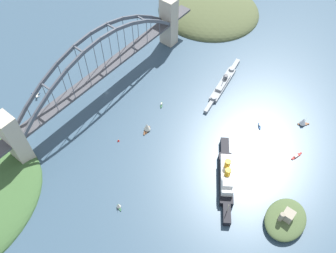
{
  "coord_description": "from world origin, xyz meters",
  "views": [
    {
      "loc": [
        151.88,
        201.53,
        261.48
      ],
      "look_at": [
        0.0,
        79.57,
        8.0
      ],
      "focal_mm": 37.82,
      "sensor_mm": 36.0,
      "label": 1
    }
  ],
  "objects": [
    {
      "name": "ground_plane",
      "position": [
        0.0,
        0.0,
        0.0
      ],
      "size": [
        1400.0,
        1400.0,
        0.0
      ],
      "primitive_type": "plane",
      "color": "#385166"
    },
    {
      "name": "harbor_arch_bridge",
      "position": [
        -0.0,
        0.0,
        30.03
      ],
      "size": [
        261.69,
        16.43,
        71.26
      ],
      "color": "#BCB29E",
      "rests_on": "ground"
    },
    {
      "name": "headland_west_shore",
      "position": [
        -179.94,
        -1.18,
        0.0
      ],
      "size": [
        121.23,
        126.88,
        30.74
      ],
      "color": "#515B38",
      "rests_on": "ground"
    },
    {
      "name": "ocean_liner",
      "position": [
        9.36,
        148.31,
        5.95
      ],
      "size": [
        69.19,
        50.55,
        20.08
      ],
      "color": "black",
      "rests_on": "ground"
    },
    {
      "name": "naval_cruiser",
      "position": [
        -81.45,
        86.25,
        2.64
      ],
      "size": [
        83.21,
        18.52,
        16.11
      ],
      "color": "gray",
      "rests_on": "ground"
    },
    {
      "name": "fort_island_mid_harbor",
      "position": [
        11.27,
        203.84,
        4.38
      ],
      "size": [
        38.17,
        29.74,
        16.59
      ],
      "color": "#4C6038",
      "rests_on": "ground"
    },
    {
      "name": "seaplane_taxiing_near_bridge",
      "position": [
        12.52,
        -23.2,
        2.22
      ],
      "size": [
        10.56,
        6.88,
        5.14
      ],
      "color": "#B7B7B2",
      "rests_on": "ground"
    },
    {
      "name": "seaplane_second_in_formation",
      "position": [
        47.0,
        -50.95,
        1.98
      ],
      "size": [
        9.4,
        9.55,
        4.88
      ],
      "color": "#B7B7B2",
      "rests_on": "ground"
    },
    {
      "name": "small_boat_1",
      "position": [
        -21.27,
        54.28,
        0.88
      ],
      "size": [
        6.76,
        4.83,
        2.48
      ],
      "color": "#2D6B3D",
      "rests_on": "ground"
    },
    {
      "name": "small_boat_2",
      "position": [
        -58.25,
        142.12,
        0.89
      ],
      "size": [
        6.09,
        5.2,
        2.44
      ],
      "color": "#234C8C",
      "rests_on": "ground"
    },
    {
      "name": "small_boat_4",
      "position": [
        10.43,
        63.29,
        4.53
      ],
      "size": [
        10.96,
        7.17,
        9.81
      ],
      "color": "brown",
      "rests_on": "ground"
    },
    {
      "name": "small_boat_6",
      "position": [
        -85.56,
        172.08,
        4.49
      ],
      "size": [
        9.17,
        9.75,
        9.75
      ],
      "color": "brown",
      "rests_on": "ground"
    },
    {
      "name": "small_boat_7",
      "position": [
        -49.44,
        184.18,
        0.63
      ],
      "size": [
        11.95,
        4.83,
        1.75
      ],
      "color": "#B2231E",
      "rests_on": "ground"
    },
    {
      "name": "small_boat_8",
      "position": [
        82.64,
        95.97,
        2.83
      ],
      "size": [
        4.59,
        6.12,
        6.04
      ],
      "color": "#2D6B3D",
      "rests_on": "ground"
    },
    {
      "name": "channel_marker_buoy",
      "position": [
        36.27,
        51.16,
        1.12
      ],
      "size": [
        2.2,
        2.2,
        2.75
      ],
      "color": "red",
      "rests_on": "ground"
    }
  ]
}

